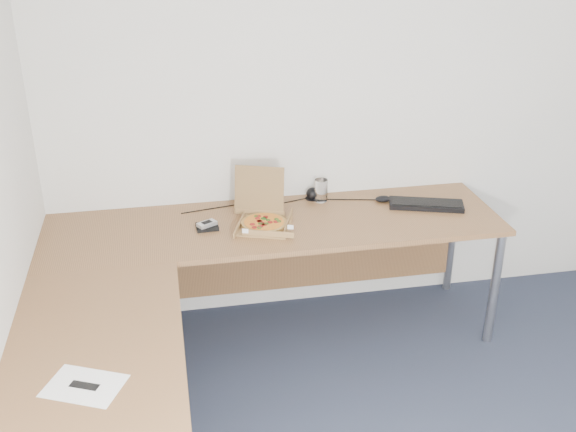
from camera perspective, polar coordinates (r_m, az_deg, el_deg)
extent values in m
cube|color=brown|center=(3.74, -1.10, -0.75)|extent=(2.50, 0.70, 0.03)
cube|color=brown|center=(2.78, -15.99, -12.04)|extent=(0.70, 1.50, 0.03)
cylinder|color=gray|center=(4.50, 13.52, -2.02)|extent=(0.05, 0.05, 0.70)
cube|color=#9B7343|center=(3.69, -2.01, -0.85)|extent=(0.28, 0.28, 0.01)
cube|color=#9B7343|center=(3.77, -2.42, 2.11)|extent=(0.28, 0.06, 0.27)
cylinder|color=#BD8B45|center=(3.68, -2.02, -0.65)|extent=(0.25, 0.25, 0.02)
cylinder|color=#C73103|center=(3.68, -2.02, -0.49)|extent=(0.22, 0.22, 0.00)
cylinder|color=white|center=(3.98, 2.78, 2.16)|extent=(0.07, 0.07, 0.13)
cube|color=black|center=(4.00, 11.48, 0.95)|extent=(0.45, 0.27, 0.03)
ellipsoid|color=black|center=(4.03, 7.96, 1.43)|extent=(0.10, 0.07, 0.03)
cube|color=black|center=(3.69, -6.77, -0.90)|extent=(0.12, 0.10, 0.02)
cube|color=#B2B5BA|center=(3.68, -6.79, -0.66)|extent=(0.12, 0.10, 0.02)
cube|color=white|center=(2.67, -16.66, -13.44)|extent=(0.33, 0.29, 0.00)
ellipsoid|color=black|center=(4.02, 2.09, 1.95)|extent=(0.09, 0.09, 0.07)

